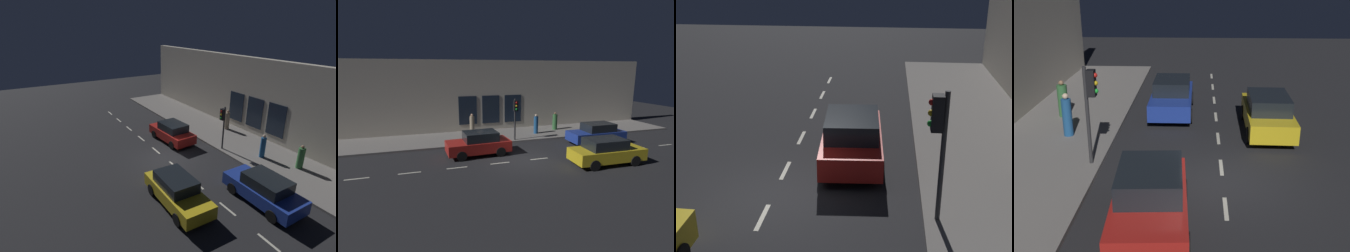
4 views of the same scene
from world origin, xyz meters
The scene contains 11 objects.
ground_plane centered at (0.00, 0.00, 0.00)m, with size 60.00×60.00×0.00m, color #232326.
sidewalk centered at (6.25, 0.00, 0.07)m, with size 4.50×32.00×0.15m.
building_facade centered at (8.80, 0.00, 3.20)m, with size 0.65×32.00×6.40m.
lane_centre_line centered at (0.00, -1.00, 0.00)m, with size 0.12×27.20×0.01m.
traffic_light centered at (4.20, -0.87, 2.47)m, with size 0.47×0.32×3.25m.
parked_car_0 centered at (-1.99, -4.46, 0.79)m, with size 1.92×4.45×1.58m.
parked_car_1 centered at (2.00, -6.69, 0.79)m, with size 1.89×4.28×1.58m.
parked_car_2 centered at (1.97, 2.49, 0.79)m, with size 2.10×4.24×1.58m.
pedestrian_0 centered at (7.37, 1.96, 0.94)m, with size 0.41×0.41×1.73m.
pedestrian_1 centered at (5.81, -3.33, 0.93)m, with size 0.48×0.48×1.69m.
pedestrian_2 centered at (6.70, -5.62, 0.87)m, with size 0.46×0.46×1.60m.
Camera 2 is at (-14.50, 5.78, 5.60)m, focal length 27.95 mm.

